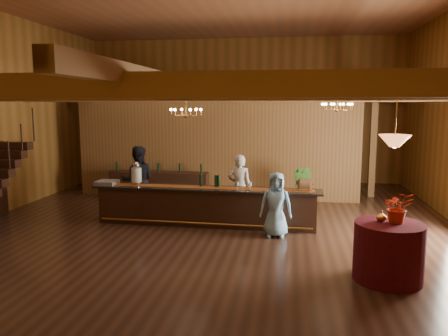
# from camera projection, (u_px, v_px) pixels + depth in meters

# --- Properties ---
(floor) EXTENTS (14.00, 14.00, 0.00)m
(floor) POSITION_uv_depth(u_px,v_px,m) (211.00, 229.00, 10.58)
(floor) COLOR #41281C
(floor) RESTS_ON ground
(wall_back) EXTENTS (12.00, 0.10, 5.50)m
(wall_back) POSITION_uv_depth(u_px,v_px,m) (243.00, 110.00, 17.02)
(wall_back) COLOR #99642A
(wall_back) RESTS_ON floor
(wall_front) EXTENTS (12.00, 0.10, 5.50)m
(wall_front) POSITION_uv_depth(u_px,v_px,m) (45.00, 137.00, 3.33)
(wall_front) COLOR #99642A
(wall_front) RESTS_ON floor
(beam_grid) EXTENTS (11.90, 13.90, 0.39)m
(beam_grid) POSITION_uv_depth(u_px,v_px,m) (214.00, 94.00, 10.60)
(beam_grid) COLOR olive
(beam_grid) RESTS_ON wall_left
(support_posts) EXTENTS (9.20, 10.20, 3.20)m
(support_posts) POSITION_uv_depth(u_px,v_px,m) (207.00, 167.00, 9.85)
(support_posts) COLOR olive
(support_posts) RESTS_ON floor
(partition_wall) EXTENTS (9.00, 0.18, 3.10)m
(partition_wall) POSITION_uv_depth(u_px,v_px,m) (215.00, 150.00, 13.85)
(partition_wall) COLOR brown
(partition_wall) RESTS_ON floor
(backroom_boxes) EXTENTS (4.10, 0.60, 1.10)m
(backroom_boxes) POSITION_uv_depth(u_px,v_px,m) (230.00, 172.00, 15.92)
(backroom_boxes) COLOR black
(backroom_boxes) RESTS_ON floor
(tasting_bar) EXTENTS (5.71, 0.90, 0.96)m
(tasting_bar) POSITION_uv_depth(u_px,v_px,m) (206.00, 206.00, 10.87)
(tasting_bar) COLOR black
(tasting_bar) RESTS_ON floor
(beverage_dispenser) EXTENTS (0.26, 0.26, 0.60)m
(beverage_dispenser) POSITION_uv_depth(u_px,v_px,m) (136.00, 174.00, 11.12)
(beverage_dispenser) COLOR silver
(beverage_dispenser) RESTS_ON tasting_bar
(glass_rack_tray) EXTENTS (0.50, 0.50, 0.10)m
(glass_rack_tray) POSITION_uv_depth(u_px,v_px,m) (107.00, 183.00, 11.21)
(glass_rack_tray) COLOR gray
(glass_rack_tray) RESTS_ON tasting_bar
(raffle_drum) EXTENTS (0.34, 0.24, 0.30)m
(raffle_drum) POSITION_uv_depth(u_px,v_px,m) (305.00, 184.00, 10.30)
(raffle_drum) COLOR brown
(raffle_drum) RESTS_ON tasting_bar
(bar_bottle_0) EXTENTS (0.07, 0.07, 0.30)m
(bar_bottle_0) POSITION_uv_depth(u_px,v_px,m) (201.00, 181.00, 10.91)
(bar_bottle_0) COLOR black
(bar_bottle_0) RESTS_ON tasting_bar
(bar_bottle_1) EXTENTS (0.07, 0.07, 0.30)m
(bar_bottle_1) POSITION_uv_depth(u_px,v_px,m) (216.00, 181.00, 10.84)
(bar_bottle_1) COLOR black
(bar_bottle_1) RESTS_ON tasting_bar
(bar_bottle_2) EXTENTS (0.07, 0.07, 0.30)m
(bar_bottle_2) POSITION_uv_depth(u_px,v_px,m) (218.00, 181.00, 10.83)
(bar_bottle_2) COLOR black
(bar_bottle_2) RESTS_ON tasting_bar
(backbar_shelf) EXTENTS (3.16, 0.55, 0.89)m
(backbar_shelf) POSITION_uv_depth(u_px,v_px,m) (159.00, 186.00, 13.79)
(backbar_shelf) COLOR black
(backbar_shelf) RESTS_ON floor
(round_table) EXTENTS (1.16, 1.16, 1.01)m
(round_table) POSITION_uv_depth(u_px,v_px,m) (388.00, 252.00, 7.45)
(round_table) COLOR #4D0717
(round_table) RESTS_ON floor
(chandelier_left) EXTENTS (0.80, 0.80, 0.55)m
(chandelier_left) POSITION_uv_depth(u_px,v_px,m) (186.00, 112.00, 10.83)
(chandelier_left) COLOR gold
(chandelier_left) RESTS_ON beam_grid
(chandelier_right) EXTENTS (0.80, 0.80, 0.41)m
(chandelier_right) POSITION_uv_depth(u_px,v_px,m) (337.00, 106.00, 11.53)
(chandelier_right) COLOR gold
(chandelier_right) RESTS_ON beam_grid
(pendant_lamp) EXTENTS (0.52, 0.52, 0.90)m
(pendant_lamp) POSITION_uv_depth(u_px,v_px,m) (395.00, 141.00, 7.17)
(pendant_lamp) COLOR gold
(pendant_lamp) RESTS_ON beam_grid
(bartender) EXTENTS (0.65, 0.45, 1.72)m
(bartender) POSITION_uv_depth(u_px,v_px,m) (239.00, 187.00, 11.34)
(bartender) COLOR silver
(bartender) RESTS_ON floor
(staff_second) EXTENTS (1.09, 0.95, 1.88)m
(staff_second) POSITION_uv_depth(u_px,v_px,m) (138.00, 180.00, 11.86)
(staff_second) COLOR black
(staff_second) RESTS_ON floor
(guest) EXTENTS (0.74, 0.49, 1.49)m
(guest) POSITION_uv_depth(u_px,v_px,m) (276.00, 205.00, 9.86)
(guest) COLOR #80BBDF
(guest) RESTS_ON floor
(floor_plant) EXTENTS (0.82, 0.75, 1.22)m
(floor_plant) POSITION_uv_depth(u_px,v_px,m) (300.00, 187.00, 12.68)
(floor_plant) COLOR #2F5B1D
(floor_plant) RESTS_ON floor
(table_flowers) EXTENTS (0.51, 0.44, 0.54)m
(table_flowers) POSITION_uv_depth(u_px,v_px,m) (398.00, 207.00, 7.35)
(table_flowers) COLOR red
(table_flowers) RESTS_ON round_table
(table_vase) EXTENTS (0.19, 0.19, 0.29)m
(table_vase) POSITION_uv_depth(u_px,v_px,m) (381.00, 213.00, 7.46)
(table_vase) COLOR gold
(table_vase) RESTS_ON round_table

